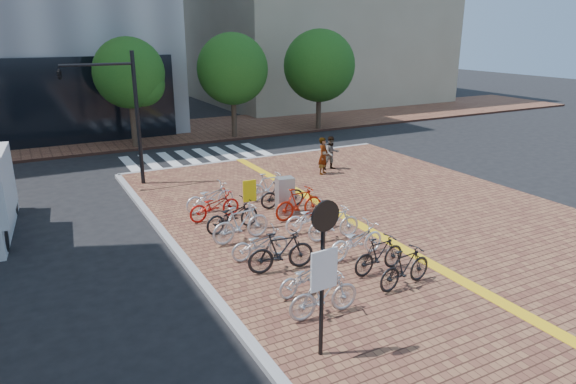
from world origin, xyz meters
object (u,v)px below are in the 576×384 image
bike_15 (269,186)px  pedestrian_b (331,153)px  bike_5 (232,215)px  bike_7 (210,197)px  traffic_light_pole (103,96)px  bike_6 (214,205)px  pedestrian_a (323,156)px  yellow_sign (249,195)px  bike_0 (324,295)px  bike_4 (241,223)px  bike_1 (306,276)px  bike_12 (310,217)px  bike_9 (379,254)px  bike_11 (334,223)px  utility_box (285,196)px  bike_10 (356,240)px  bike_13 (299,203)px  bike_14 (282,194)px  notice_sign (324,261)px  bike_3 (260,243)px  bike_2 (281,251)px  bike_8 (405,267)px

bike_15 → pedestrian_b: 5.29m
bike_5 → bike_7: size_ratio=1.01×
traffic_light_pole → bike_6: bearing=-66.1°
pedestrian_a → yellow_sign: 7.30m
bike_0 → traffic_light_pole: bearing=12.6°
bike_7 → pedestrian_b: (6.99, 2.80, 0.27)m
traffic_light_pole → bike_0: bearing=-79.1°
bike_4 → bike_6: size_ratio=1.04×
bike_1 → bike_15: (2.43, 7.02, 0.10)m
bike_12 → traffic_light_pole: bearing=29.2°
bike_4 → bike_9: 4.45m
bike_5 → yellow_sign: size_ratio=1.18×
bike_11 → utility_box: utility_box is taller
bike_10 → bike_5: bearing=28.1°
bike_13 → bike_14: (0.02, 1.30, -0.06)m
bike_7 → notice_sign: bearing=164.0°
bike_9 → bike_6: bearing=18.1°
bike_9 → bike_11: 2.48m
bike_4 → bike_14: bearing=-55.4°
bike_3 → traffic_light_pole: (-2.49, 9.19, 3.33)m
bike_5 → bike_13: (2.45, -0.06, 0.05)m
bike_1 → notice_sign: (-1.01, -2.41, 1.66)m
bike_14 → yellow_sign: bearing=132.7°
bike_12 → pedestrian_a: 7.02m
bike_4 → bike_2: bearing=178.0°
bike_14 → traffic_light_pole: 8.23m
bike_9 → utility_box: size_ratio=1.29×
bike_8 → bike_9: (-0.07, 0.97, -0.01)m
bike_7 → bike_15: (2.44, 0.11, 0.03)m
bike_6 → bike_12: size_ratio=1.01×
bike_3 → bike_7: 4.56m
bike_7 → bike_4: bearing=167.8°
bike_1 → bike_3: bike_3 is taller
bike_5 → bike_15: 3.36m
bike_14 → notice_sign: bearing=165.0°
utility_box → bike_6: bearing=165.5°
bike_3 → bike_8: (2.53, -3.28, 0.07)m
bike_6 → bike_10: size_ratio=0.98×
bike_3 → pedestrian_a: size_ratio=1.03×
bike_5 → pedestrian_a: (6.24, 4.48, 0.33)m
bike_5 → bike_13: bearing=-102.3°
utility_box → notice_sign: size_ratio=0.40×
bike_10 → bike_14: size_ratio=1.14×
bike_6 → pedestrian_a: (6.39, 3.22, 0.35)m
bike_9 → bike_12: 3.43m
bike_0 → bike_8: (2.57, 0.23, -0.01)m
pedestrian_a → bike_8: bearing=-147.8°
bike_15 → traffic_light_pole: 7.53m
bike_14 → bike_15: size_ratio=0.94×
bike_13 → traffic_light_pole: bearing=33.7°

